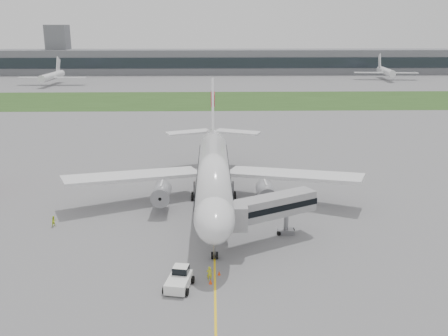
{
  "coord_description": "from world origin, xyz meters",
  "views": [
    {
      "loc": [
        -0.24,
        -71.12,
        27.78
      ],
      "look_at": [
        1.59,
        2.0,
        6.78
      ],
      "focal_mm": 40.0,
      "sensor_mm": 36.0,
      "label": 1
    }
  ],
  "objects_px": {
    "airliner": "(214,170)",
    "jet_bridge": "(268,208)",
    "ground_crew_near": "(209,274)",
    "pushback_tug": "(179,279)"
  },
  "relations": [
    {
      "from": "airliner",
      "to": "pushback_tug",
      "type": "relative_size",
      "value": 12.05
    },
    {
      "from": "airliner",
      "to": "ground_crew_near",
      "type": "distance_m",
      "value": 25.83
    },
    {
      "from": "airliner",
      "to": "pushback_tug",
      "type": "height_order",
      "value": "airliner"
    },
    {
      "from": "airliner",
      "to": "jet_bridge",
      "type": "relative_size",
      "value": 4.24
    },
    {
      "from": "ground_crew_near",
      "to": "pushback_tug",
      "type": "bearing_deg",
      "value": 14.52
    },
    {
      "from": "airliner",
      "to": "pushback_tug",
      "type": "bearing_deg",
      "value": -98.38
    },
    {
      "from": "pushback_tug",
      "to": "ground_crew_near",
      "type": "bearing_deg",
      "value": 31.67
    },
    {
      "from": "pushback_tug",
      "to": "jet_bridge",
      "type": "relative_size",
      "value": 0.35
    },
    {
      "from": "pushback_tug",
      "to": "jet_bridge",
      "type": "bearing_deg",
      "value": 58.24
    },
    {
      "from": "pushback_tug",
      "to": "airliner",
      "type": "bearing_deg",
      "value": 92.35
    }
  ]
}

